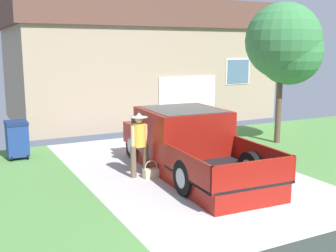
{
  "coord_description": "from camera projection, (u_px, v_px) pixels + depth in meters",
  "views": [
    {
      "loc": [
        -5.14,
        -4.8,
        3.17
      ],
      "look_at": [
        -0.4,
        4.48,
        1.23
      ],
      "focal_mm": 44.6,
      "sensor_mm": 36.0,
      "label": 1
    }
  ],
  "objects": [
    {
      "name": "house_with_garage",
      "position": [
        137.0,
        61.0,
        19.22
      ],
      "size": [
        11.42,
        6.6,
        5.13
      ],
      "color": "tan",
      "rests_on": "ground"
    },
    {
      "name": "front_yard_tree",
      "position": [
        286.0,
        45.0,
        13.82
      ],
      "size": [
        2.55,
        2.51,
        4.67
      ],
      "color": "brown",
      "rests_on": "ground"
    },
    {
      "name": "handbag",
      "position": [
        151.0,
        173.0,
        10.36
      ],
      "size": [
        0.38,
        0.22,
        0.44
      ],
      "color": "beige",
      "rests_on": "ground"
    },
    {
      "name": "pickup_truck",
      "position": [
        185.0,
        143.0,
        10.97
      ],
      "size": [
        2.26,
        5.39,
        1.61
      ],
      "rotation": [
        0.0,
        0.0,
        -0.05
      ],
      "color": "maroon",
      "rests_on": "ground"
    },
    {
      "name": "person_with_hat",
      "position": [
        139.0,
        141.0,
        10.35
      ],
      "size": [
        0.5,
        0.43,
        1.62
      ],
      "rotation": [
        0.0,
        0.0,
        0.12
      ],
      "color": "brown",
      "rests_on": "ground"
    },
    {
      "name": "wheeled_trash_bin",
      "position": [
        17.0,
        138.0,
        12.12
      ],
      "size": [
        0.6,
        0.72,
        1.1
      ],
      "color": "navy",
      "rests_on": "ground"
    }
  ]
}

